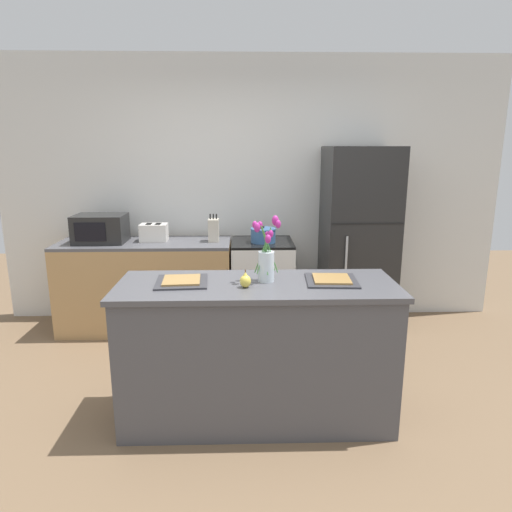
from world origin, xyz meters
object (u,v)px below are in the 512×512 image
pear_figurine (245,280)px  microwave (101,229)px  plate_setting_left (182,281)px  toaster (154,232)px  plate_setting_right (332,280)px  cooking_pot (263,235)px  stove_range (262,285)px  refrigerator (358,240)px  knife_block (214,230)px  flower_vase (266,258)px

pear_figurine → microwave: size_ratio=0.24×
plate_setting_left → toaster: toaster is taller
pear_figurine → plate_setting_right: pear_figurine is taller
toaster → plate_setting_left: bearing=-73.4°
cooking_pot → microwave: size_ratio=0.51×
stove_range → pear_figurine: size_ratio=7.84×
plate_setting_right → cooking_pot: 1.57m
refrigerator → cooking_pot: (-0.94, -0.05, 0.06)m
cooking_pot → microwave: (-1.58, 0.05, 0.07)m
plate_setting_left → knife_block: 1.59m
refrigerator → plate_setting_left: (-1.54, -1.57, 0.06)m
cooking_pot → pear_figurine: bearing=-96.4°
pear_figurine → plate_setting_left: (-0.41, 0.11, -0.03)m
stove_range → plate_setting_right: 1.70m
refrigerator → plate_setting_left: bearing=-134.3°
plate_setting_right → stove_range: bearing=103.8°
plate_setting_left → cooking_pot: (0.59, 1.52, 0.00)m
plate_setting_right → toaster: bearing=132.0°
refrigerator → toaster: (-2.02, 0.04, 0.08)m
flower_vase → plate_setting_right: (0.42, -0.02, -0.15)m
pear_figurine → knife_block: size_ratio=0.42×
toaster → cooking_pot: 1.08m
refrigerator → flower_vase: refrigerator is taller
plate_setting_right → refrigerator: bearing=70.2°
plate_setting_left → microwave: 1.85m
flower_vase → plate_setting_right: size_ratio=1.22×
pear_figurine → toaster: bearing=117.3°
knife_block → refrigerator: bearing=-0.6°
toaster → cooking_pot: (1.07, -0.09, -0.02)m
plate_setting_right → toaster: (-1.45, 1.61, 0.02)m
stove_range → microwave: size_ratio=1.87×
toaster → knife_block: size_ratio=1.04×
cooking_pot → refrigerator: bearing=3.0°
microwave → plate_setting_left: bearing=-57.9°
plate_setting_left → toaster: bearing=106.6°
plate_setting_left → cooking_pot: bearing=68.7°
refrigerator → toaster: size_ratio=6.46×
flower_vase → toaster: bearing=122.8°
stove_range → cooking_pot: cooking_pot is taller
plate_setting_left → cooking_pot: size_ratio=1.41×
refrigerator → knife_block: 1.43m
plate_setting_right → microwave: bearing=141.2°
stove_range → toaster: (-1.07, 0.04, 0.53)m
stove_range → toaster: toaster is taller
refrigerator → pear_figurine: size_ratio=15.83×
plate_setting_left → microwave: (-0.98, 1.57, 0.07)m
stove_range → flower_vase: size_ratio=2.11×
flower_vase → plate_setting_left: size_ratio=1.22×
plate_setting_right → microwave: size_ratio=0.72×
knife_block → plate_setting_left: bearing=-93.9°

